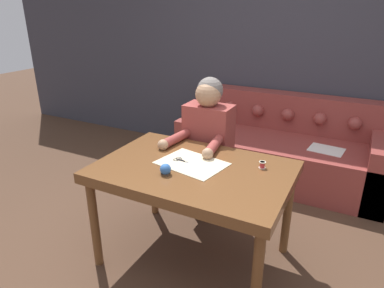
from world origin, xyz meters
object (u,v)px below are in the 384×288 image
Objects in this scene: pin_cushion at (166,170)px; dining_table at (194,177)px; scissors at (182,161)px; person at (208,150)px; couch at (281,149)px; thread_spool at (262,165)px.

dining_table is at bearing 59.39° from pin_cushion.
scissors is at bearing 90.83° from pin_cushion.
scissors is at bearing -84.93° from person.
pin_cushion reaches higher than scissors.
couch is 10.13× the size of scissors.
dining_table is 1.05× the size of person.
thread_spool is at bearing 15.74° from scissors.
person is 0.53m from scissors.
dining_table is 0.14m from scissors.
person is at bearing 146.25° from thread_spool.
dining_table is at bearing -155.26° from thread_spool.
pin_cushion reaches higher than dining_table.
person is 0.75m from pin_cushion.
person reaches higher than scissors.
pin_cushion reaches higher than thread_spool.
couch is 1.69× the size of person.
person is 16.77× the size of pin_cushion.
scissors is (-0.34, -1.55, 0.43)m from couch.
thread_spool is (0.51, 0.14, 0.02)m from scissors.
couch reaches higher than dining_table.
couch is 44.92× the size of thread_spool.
person is 0.68m from thread_spool.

